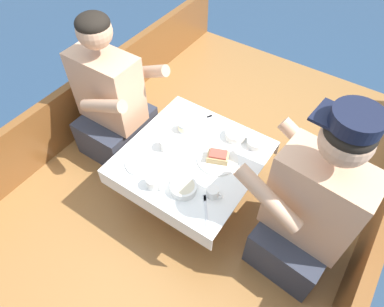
{
  "coord_description": "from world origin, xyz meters",
  "views": [
    {
      "loc": [
        0.66,
        -0.96,
        2.05
      ],
      "look_at": [
        0.0,
        0.02,
        0.66
      ],
      "focal_mm": 32.0,
      "sensor_mm": 36.0,
      "label": 1
    }
  ],
  "objects_px": {
    "person_starboard": "(310,211)",
    "coffee_cup_starboard": "(213,192)",
    "tin_can": "(184,127)",
    "coffee_cup_center": "(154,182)",
    "sandwich": "(218,156)",
    "coffee_cup_port": "(167,144)",
    "person_port": "(112,103)"
  },
  "relations": [
    {
      "from": "person_starboard",
      "to": "coffee_cup_starboard",
      "type": "relative_size",
      "value": 11.46
    },
    {
      "from": "person_starboard",
      "to": "tin_can",
      "type": "xyz_separation_m",
      "value": [
        -0.8,
        0.13,
        -0.01
      ]
    },
    {
      "from": "tin_can",
      "to": "coffee_cup_center",
      "type": "bearing_deg",
      "value": -76.03
    },
    {
      "from": "person_starboard",
      "to": "sandwich",
      "type": "distance_m",
      "value": 0.52
    },
    {
      "from": "coffee_cup_port",
      "to": "coffee_cup_starboard",
      "type": "xyz_separation_m",
      "value": [
        0.37,
        -0.12,
        -0.01
      ]
    },
    {
      "from": "person_port",
      "to": "person_starboard",
      "type": "distance_m",
      "value": 1.3
    },
    {
      "from": "person_starboard",
      "to": "coffee_cup_starboard",
      "type": "xyz_separation_m",
      "value": [
        -0.43,
        -0.16,
        -0.01
      ]
    },
    {
      "from": "sandwich",
      "to": "coffee_cup_starboard",
      "type": "relative_size",
      "value": 1.47
    },
    {
      "from": "coffee_cup_port",
      "to": "tin_can",
      "type": "xyz_separation_m",
      "value": [
        -0.0,
        0.16,
        -0.01
      ]
    },
    {
      "from": "coffee_cup_starboard",
      "to": "person_starboard",
      "type": "bearing_deg",
      "value": 20.43
    },
    {
      "from": "sandwich",
      "to": "coffee_cup_port",
      "type": "height_order",
      "value": "coffee_cup_port"
    },
    {
      "from": "sandwich",
      "to": "person_starboard",
      "type": "bearing_deg",
      "value": -4.87
    },
    {
      "from": "person_starboard",
      "to": "tin_can",
      "type": "relative_size",
      "value": 15.25
    },
    {
      "from": "person_port",
      "to": "coffee_cup_center",
      "type": "relative_size",
      "value": 9.5
    },
    {
      "from": "sandwich",
      "to": "coffee_cup_center",
      "type": "bearing_deg",
      "value": -118.73
    },
    {
      "from": "person_port",
      "to": "coffee_cup_center",
      "type": "bearing_deg",
      "value": -29.34
    },
    {
      "from": "coffee_cup_port",
      "to": "tin_can",
      "type": "relative_size",
      "value": 1.49
    },
    {
      "from": "sandwich",
      "to": "tin_can",
      "type": "bearing_deg",
      "value": 163.6
    },
    {
      "from": "coffee_cup_starboard",
      "to": "tin_can",
      "type": "height_order",
      "value": "tin_can"
    },
    {
      "from": "coffee_cup_port",
      "to": "coffee_cup_starboard",
      "type": "distance_m",
      "value": 0.39
    },
    {
      "from": "sandwich",
      "to": "coffee_cup_center",
      "type": "relative_size",
      "value": 1.31
    },
    {
      "from": "coffee_cup_starboard",
      "to": "person_port",
      "type": "bearing_deg",
      "value": 165.49
    },
    {
      "from": "sandwich",
      "to": "tin_can",
      "type": "distance_m",
      "value": 0.29
    },
    {
      "from": "person_starboard",
      "to": "tin_can",
      "type": "bearing_deg",
      "value": -3.37
    },
    {
      "from": "person_port",
      "to": "person_starboard",
      "type": "bearing_deg",
      "value": -2.75
    },
    {
      "from": "coffee_cup_port",
      "to": "coffee_cup_starboard",
      "type": "bearing_deg",
      "value": -18.08
    },
    {
      "from": "sandwich",
      "to": "tin_can",
      "type": "relative_size",
      "value": 1.95
    },
    {
      "from": "person_starboard",
      "to": "sandwich",
      "type": "bearing_deg",
      "value": 0.7
    },
    {
      "from": "person_starboard",
      "to": "coffee_cup_center",
      "type": "bearing_deg",
      "value": 27.12
    },
    {
      "from": "coffee_cup_port",
      "to": "coffee_cup_starboard",
      "type": "relative_size",
      "value": 1.12
    },
    {
      "from": "sandwich",
      "to": "coffee_cup_port",
      "type": "bearing_deg",
      "value": -163.22
    },
    {
      "from": "person_port",
      "to": "tin_can",
      "type": "height_order",
      "value": "person_port"
    }
  ]
}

